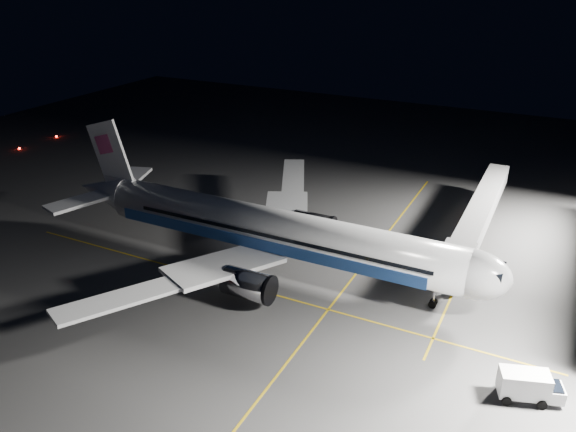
# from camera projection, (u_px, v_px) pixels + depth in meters

# --- Properties ---
(ground) EXTENTS (200.00, 200.00, 0.00)m
(ground) POSITION_uv_depth(u_px,v_px,m) (275.00, 267.00, 73.02)
(ground) COLOR #4C4C4F
(ground) RESTS_ON ground
(guide_line_main) EXTENTS (0.25, 80.00, 0.01)m
(guide_line_main) POSITION_uv_depth(u_px,v_px,m) (347.00, 285.00, 68.92)
(guide_line_main) COLOR gold
(guide_line_main) RESTS_ON ground
(guide_line_cross) EXTENTS (70.00, 0.25, 0.01)m
(guide_line_cross) POSITION_uv_depth(u_px,v_px,m) (252.00, 289.00, 68.14)
(guide_line_cross) COLOR gold
(guide_line_cross) RESTS_ON ground
(guide_line_side) EXTENTS (0.25, 40.00, 0.01)m
(guide_line_side) POSITION_uv_depth(u_px,v_px,m) (463.00, 271.00, 72.14)
(guide_line_side) COLOR gold
(guide_line_side) RESTS_ON ground
(airliner) EXTENTS (61.48, 54.22, 16.64)m
(airliner) POSITION_uv_depth(u_px,v_px,m) (268.00, 230.00, 71.33)
(airliner) COLOR silver
(airliner) RESTS_ON ground
(jet_bridge) EXTENTS (3.60, 34.40, 6.30)m
(jet_bridge) POSITION_uv_depth(u_px,v_px,m) (479.00, 215.00, 76.80)
(jet_bridge) COLOR #B2B2B7
(jet_bridge) RESTS_ON ground
(service_truck) EXTENTS (5.98, 3.84, 2.86)m
(service_truck) POSITION_uv_depth(u_px,v_px,m) (530.00, 385.00, 50.35)
(service_truck) COLOR white
(service_truck) RESTS_ON ground
(baggage_tug) EXTENTS (2.90, 2.64, 1.72)m
(baggage_tug) POSITION_uv_depth(u_px,v_px,m) (279.00, 225.00, 82.87)
(baggage_tug) COLOR black
(baggage_tug) RESTS_ON ground
(safety_cone_a) EXTENTS (0.41, 0.41, 0.62)m
(safety_cone_a) POSITION_uv_depth(u_px,v_px,m) (297.00, 223.00, 84.73)
(safety_cone_a) COLOR #F15D0A
(safety_cone_a) RESTS_ON ground
(safety_cone_b) EXTENTS (0.40, 0.40, 0.59)m
(safety_cone_b) POSITION_uv_depth(u_px,v_px,m) (351.00, 231.00, 82.20)
(safety_cone_b) COLOR #F15D0A
(safety_cone_b) RESTS_ON ground
(safety_cone_c) EXTENTS (0.39, 0.39, 0.59)m
(safety_cone_c) POSITION_uv_depth(u_px,v_px,m) (295.00, 253.00, 75.79)
(safety_cone_c) COLOR #F15D0A
(safety_cone_c) RESTS_ON ground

